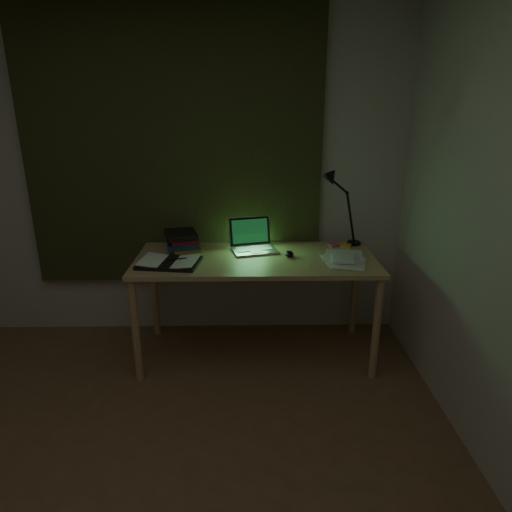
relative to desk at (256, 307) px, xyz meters
The scene contains 11 objects.
wall_back 1.15m from the desk, 143.34° to the left, with size 3.50×0.00×2.50m, color beige.
curtain 1.29m from the desk, 145.86° to the left, with size 2.20×0.06×2.00m, color #2C3018.
desk is the anchor object (origin of this frame).
laptop 0.52m from the desk, 92.71° to the left, with size 0.32×0.36×0.23m, color #BBBBC0, non-canonical shape.
open_textbook 0.72m from the desk, 166.77° to the right, with size 0.40×0.28×0.03m, color white, non-canonical shape.
book_stack 0.73m from the desk, 160.48° to the left, with size 0.22×0.26×0.14m, color white, non-canonical shape.
loose_papers 0.68m from the desk, ahead, with size 0.33×0.35×0.02m, color silver, non-canonical shape.
mouse 0.47m from the desk, ahead, with size 0.06×0.10×0.04m, color black.
sticky_yellow 0.82m from the desk, 18.78° to the left, with size 0.07×0.07×0.02m, color yellow.
sticky_pink 0.76m from the desk, 23.64° to the left, with size 0.08×0.08×0.02m, color #E55988.
desk_lamp 1.05m from the desk, 21.25° to the left, with size 0.38×0.30×0.57m, color black, non-canonical shape.
Camera 1 is at (0.55, -1.48, 1.82)m, focal length 32.00 mm.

